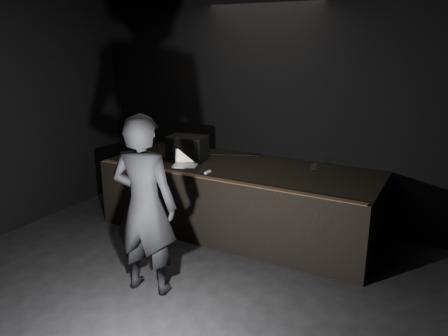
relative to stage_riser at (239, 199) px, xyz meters
name	(u,v)px	position (x,y,z in m)	size (l,w,h in m)	color
ground	(116,330)	(0.00, -2.73, -0.50)	(7.00, 7.00, 0.00)	black
room_walls	(100,129)	(0.00, -2.73, 1.52)	(6.10, 7.10, 3.52)	black
stage_riser	(239,199)	(0.00, 0.00, 0.00)	(4.00, 1.50, 1.00)	black
riser_lip	(216,179)	(0.00, -0.71, 0.51)	(3.92, 0.10, 0.01)	brown
stage_monitor	(187,148)	(-0.87, -0.05, 0.69)	(0.61, 0.49, 0.37)	black
cable	(229,155)	(-0.42, 0.48, 0.51)	(0.02, 0.02, 0.95)	black
laptop	(186,161)	(-0.73, -0.31, 0.56)	(0.43, 0.41, 0.24)	silver
beer_can	(173,156)	(-1.02, -0.23, 0.59)	(0.08, 0.08, 0.18)	silver
plastic_cup	(314,167)	(1.02, 0.29, 0.55)	(0.09, 0.09, 0.11)	white
wii_remote	(208,172)	(-0.25, -0.50, 0.51)	(0.03, 0.14, 0.03)	silver
person	(145,205)	(-0.19, -1.96, 0.52)	(0.75, 0.49, 2.05)	black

